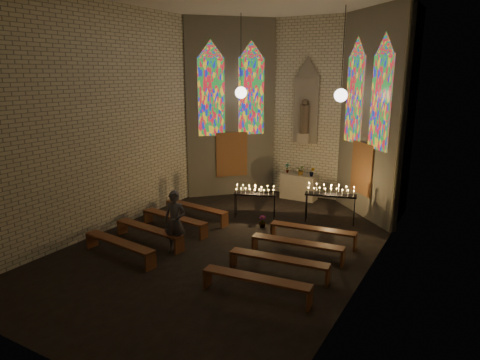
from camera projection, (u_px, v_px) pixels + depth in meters
name	position (u px, v px, depth m)	size (l,w,h in m)	color
floor	(228.00, 245.00, 12.61)	(12.00, 12.00, 0.00)	black
room	(279.00, 109.00, 14.53)	(8.22, 12.43, 7.00)	beige
altar	(299.00, 187.00, 17.07)	(1.40, 0.60, 1.00)	#ABA28C
flower_vase_left	(287.00, 168.00, 17.22)	(0.20, 0.14, 0.38)	#4C723F
flower_vase_center	(301.00, 170.00, 16.83)	(0.36, 0.31, 0.40)	#4C723F
flower_vase_right	(312.00, 172.00, 16.58)	(0.21, 0.17, 0.37)	#4C723F
aisle_flower_pot	(262.00, 222.00, 13.98)	(0.22, 0.22, 0.40)	#4C723F
votive_stand_left	(255.00, 192.00, 14.78)	(1.48, 0.85, 1.07)	black
votive_stand_right	(331.00, 192.00, 14.22)	(1.73, 0.81, 1.24)	black
pew_left_0	(196.00, 209.00, 14.68)	(2.56, 0.64, 0.49)	#562D18
pew_right_0	(313.00, 231.00, 12.64)	(2.56, 0.64, 0.49)	#562D18
pew_left_1	(174.00, 219.00, 13.67)	(2.56, 0.64, 0.49)	#562D18
pew_right_1	(297.00, 244.00, 11.63)	(2.56, 0.64, 0.49)	#562D18
pew_left_2	(149.00, 230.00, 12.66)	(2.56, 0.64, 0.49)	#562D18
pew_right_2	(279.00, 261.00, 10.62)	(2.56, 0.64, 0.49)	#562D18
pew_left_3	(119.00, 244.00, 11.65)	(2.56, 0.64, 0.49)	#562D18
pew_right_3	(256.00, 281.00, 9.61)	(2.56, 0.64, 0.49)	#562D18
visitor	(175.00, 222.00, 11.96)	(0.64, 0.42, 1.77)	#4B4A54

